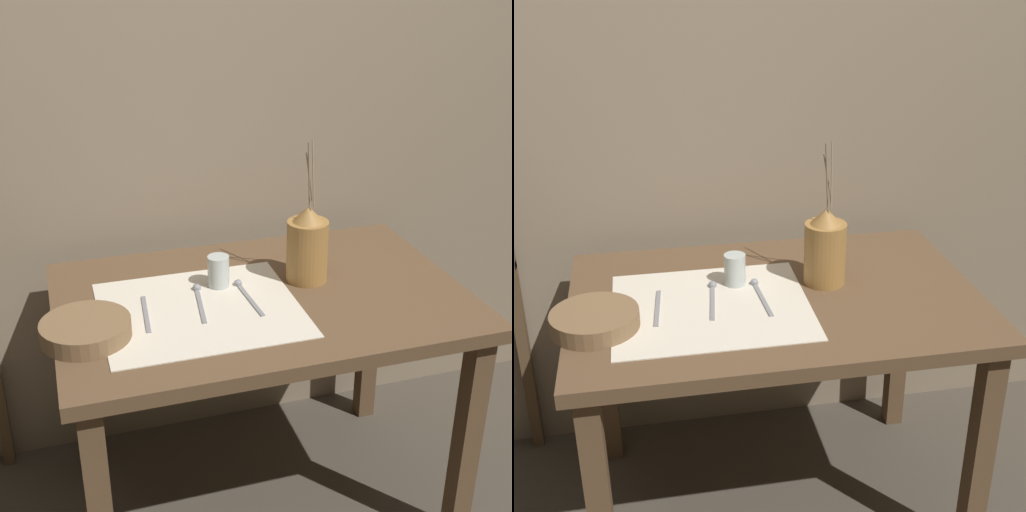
# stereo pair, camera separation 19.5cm
# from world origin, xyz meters

# --- Properties ---
(ground_plane) EXTENTS (12.00, 12.00, 0.00)m
(ground_plane) POSITION_xyz_m (0.00, 0.00, 0.00)
(ground_plane) COLOR #473F35
(stone_wall_back) EXTENTS (7.00, 0.06, 2.40)m
(stone_wall_back) POSITION_xyz_m (0.00, 0.49, 1.20)
(stone_wall_back) COLOR gray
(stone_wall_back) RESTS_ON ground_plane
(wooden_table) EXTENTS (1.14, 0.76, 0.74)m
(wooden_table) POSITION_xyz_m (0.00, 0.00, 0.64)
(wooden_table) COLOR brown
(wooden_table) RESTS_ON ground_plane
(linen_cloth) EXTENTS (0.53, 0.47, 0.00)m
(linen_cloth) POSITION_xyz_m (-0.18, -0.04, 0.75)
(linen_cloth) COLOR beige
(linen_cloth) RESTS_ON wooden_table
(pitcher_with_flowers) EXTENTS (0.12, 0.12, 0.42)m
(pitcher_with_flowers) POSITION_xyz_m (0.15, 0.05, 0.85)
(pitcher_with_flowers) COLOR olive
(pitcher_with_flowers) RESTS_ON wooden_table
(wooden_bowl) EXTENTS (0.23, 0.23, 0.05)m
(wooden_bowl) POSITION_xyz_m (-0.49, -0.10, 0.77)
(wooden_bowl) COLOR brown
(wooden_bowl) RESTS_ON wooden_table
(glass_tumbler_near) EXTENTS (0.06, 0.06, 0.09)m
(glass_tumbler_near) POSITION_xyz_m (-0.10, 0.08, 0.79)
(glass_tumbler_near) COLOR #B7C1BC
(glass_tumbler_near) RESTS_ON wooden_table
(knife_center) EXTENTS (0.03, 0.20, 0.00)m
(knife_center) POSITION_xyz_m (-0.33, -0.03, 0.75)
(knife_center) COLOR gray
(knife_center) RESTS_ON wooden_table
(spoon_inner) EXTENTS (0.04, 0.21, 0.02)m
(spoon_inner) POSITION_xyz_m (-0.17, 0.04, 0.75)
(spoon_inner) COLOR gray
(spoon_inner) RESTS_ON wooden_table
(spoon_outer) EXTENTS (0.03, 0.21, 0.02)m
(spoon_outer) POSITION_xyz_m (-0.05, 0.03, 0.75)
(spoon_outer) COLOR gray
(spoon_outer) RESTS_ON wooden_table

